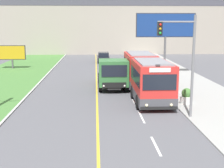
{
  "coord_description": "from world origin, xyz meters",
  "views": [
    {
      "loc": [
        -0.08,
        -6.06,
        5.72
      ],
      "look_at": [
        1.1,
        16.12,
        1.4
      ],
      "focal_mm": 50.0,
      "sensor_mm": 36.0,
      "label": 1
    }
  ],
  "objects_px": {
    "dump_truck": "(113,74)",
    "traffic_light_mast": "(183,54)",
    "car_distant": "(103,58)",
    "planter_round_second": "(174,86)",
    "billboard_large": "(166,27)",
    "billboard_small": "(12,53)",
    "planter_round_near": "(186,97)",
    "city_bus": "(145,75)"
  },
  "relations": [
    {
      "from": "dump_truck",
      "to": "traffic_light_mast",
      "type": "relative_size",
      "value": 1.08
    },
    {
      "from": "car_distant",
      "to": "planter_round_second",
      "type": "relative_size",
      "value": 4.19
    },
    {
      "from": "billboard_large",
      "to": "billboard_small",
      "type": "height_order",
      "value": "billboard_large"
    },
    {
      "from": "planter_round_near",
      "to": "city_bus",
      "type": "bearing_deg",
      "value": 125.91
    },
    {
      "from": "planter_round_second",
      "to": "car_distant",
      "type": "bearing_deg",
      "value": 104.05
    },
    {
      "from": "traffic_light_mast",
      "to": "billboard_small",
      "type": "relative_size",
      "value": 1.81
    },
    {
      "from": "billboard_small",
      "to": "planter_round_near",
      "type": "height_order",
      "value": "billboard_small"
    },
    {
      "from": "car_distant",
      "to": "planter_round_second",
      "type": "xyz_separation_m",
      "value": [
        5.35,
        -21.4,
        -0.16
      ]
    },
    {
      "from": "city_bus",
      "to": "planter_round_second",
      "type": "xyz_separation_m",
      "value": [
        2.51,
        0.54,
        -1.05
      ]
    },
    {
      "from": "car_distant",
      "to": "billboard_large",
      "type": "distance_m",
      "value": 14.63
    },
    {
      "from": "planter_round_near",
      "to": "planter_round_second",
      "type": "distance_m",
      "value": 3.94
    },
    {
      "from": "dump_truck",
      "to": "planter_round_near",
      "type": "bearing_deg",
      "value": -48.05
    },
    {
      "from": "city_bus",
      "to": "billboard_small",
      "type": "xyz_separation_m",
      "value": [
        -14.72,
        15.65,
        0.42
      ]
    },
    {
      "from": "billboard_large",
      "to": "planter_round_near",
      "type": "bearing_deg",
      "value": -95.53
    },
    {
      "from": "planter_round_second",
      "to": "city_bus",
      "type": "bearing_deg",
      "value": -167.8
    },
    {
      "from": "city_bus",
      "to": "car_distant",
      "type": "bearing_deg",
      "value": 97.4
    },
    {
      "from": "dump_truck",
      "to": "billboard_large",
      "type": "relative_size",
      "value": 0.98
    },
    {
      "from": "traffic_light_mast",
      "to": "city_bus",
      "type": "bearing_deg",
      "value": 99.81
    },
    {
      "from": "car_distant",
      "to": "billboard_small",
      "type": "bearing_deg",
      "value": -152.09
    },
    {
      "from": "dump_truck",
      "to": "planter_round_second",
      "type": "bearing_deg",
      "value": -17.77
    },
    {
      "from": "car_distant",
      "to": "planter_round_second",
      "type": "bearing_deg",
      "value": -75.95
    },
    {
      "from": "city_bus",
      "to": "planter_round_second",
      "type": "distance_m",
      "value": 2.77
    },
    {
      "from": "planter_round_near",
      "to": "dump_truck",
      "type": "bearing_deg",
      "value": 131.95
    },
    {
      "from": "city_bus",
      "to": "planter_round_near",
      "type": "xyz_separation_m",
      "value": [
        2.46,
        -3.4,
        -1.01
      ]
    },
    {
      "from": "city_bus",
      "to": "billboard_large",
      "type": "distance_m",
      "value": 11.07
    },
    {
      "from": "billboard_small",
      "to": "dump_truck",
      "type": "bearing_deg",
      "value": -47.89
    },
    {
      "from": "dump_truck",
      "to": "planter_round_near",
      "type": "relative_size",
      "value": 6.12
    },
    {
      "from": "city_bus",
      "to": "dump_truck",
      "type": "xyz_separation_m",
      "value": [
        -2.53,
        2.16,
        -0.23
      ]
    },
    {
      "from": "traffic_light_mast",
      "to": "billboard_large",
      "type": "xyz_separation_m",
      "value": [
        2.58,
        16.38,
        1.39
      ]
    },
    {
      "from": "traffic_light_mast",
      "to": "billboard_small",
      "type": "height_order",
      "value": "traffic_light_mast"
    },
    {
      "from": "planter_round_second",
      "to": "billboard_small",
      "type": "bearing_deg",
      "value": 138.76
    },
    {
      "from": "city_bus",
      "to": "planter_round_second",
      "type": "relative_size",
      "value": 11.22
    },
    {
      "from": "billboard_large",
      "to": "planter_round_near",
      "type": "xyz_separation_m",
      "value": [
        -1.27,
        -13.12,
        -4.76
      ]
    },
    {
      "from": "traffic_light_mast",
      "to": "planter_round_near",
      "type": "bearing_deg",
      "value": 68.09
    },
    {
      "from": "traffic_light_mast",
      "to": "billboard_large",
      "type": "height_order",
      "value": "billboard_large"
    },
    {
      "from": "dump_truck",
      "to": "car_distant",
      "type": "xyz_separation_m",
      "value": [
        -0.32,
        19.78,
        -0.66
      ]
    },
    {
      "from": "city_bus",
      "to": "car_distant",
      "type": "distance_m",
      "value": 22.14
    },
    {
      "from": "car_distant",
      "to": "planter_round_second",
      "type": "height_order",
      "value": "car_distant"
    },
    {
      "from": "dump_truck",
      "to": "billboard_large",
      "type": "distance_m",
      "value": 10.6
    },
    {
      "from": "city_bus",
      "to": "dump_truck",
      "type": "relative_size",
      "value": 1.71
    },
    {
      "from": "billboard_small",
      "to": "planter_round_second",
      "type": "height_order",
      "value": "billboard_small"
    },
    {
      "from": "car_distant",
      "to": "planter_round_near",
      "type": "distance_m",
      "value": 25.88
    }
  ]
}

